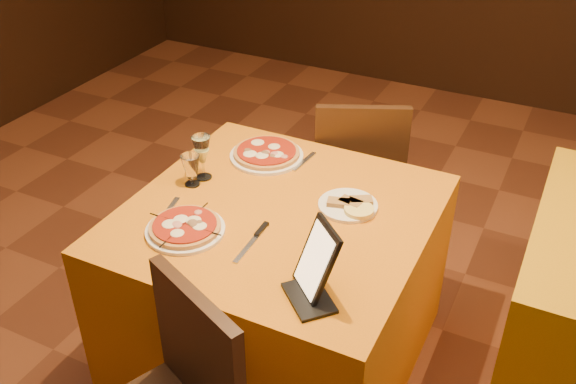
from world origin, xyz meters
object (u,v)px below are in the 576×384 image
at_px(pizza_near, 185,228).
at_px(water_glass, 191,170).
at_px(chair_main_far, 356,174).
at_px(pizza_far, 267,154).
at_px(wine_glass, 202,157).
at_px(main_table, 279,287).
at_px(tablet, 317,260).

xyz_separation_m(pizza_near, water_glass, (-0.15, 0.28, 0.05)).
xyz_separation_m(chair_main_far, pizza_far, (-0.23, -0.50, 0.31)).
xyz_separation_m(pizza_far, wine_glass, (-0.15, -0.26, 0.08)).
bearing_deg(pizza_near, wine_glass, 112.39).
relative_size(main_table, tablet, 4.51).
bearing_deg(wine_glass, pizza_far, 60.20).
height_order(main_table, tablet, tablet).
xyz_separation_m(pizza_near, wine_glass, (-0.14, 0.34, 0.08)).
relative_size(chair_main_far, water_glass, 7.00).
bearing_deg(pizza_far, tablet, -51.69).
relative_size(main_table, wine_glass, 5.79).
height_order(pizza_near, wine_glass, wine_glass).
xyz_separation_m(chair_main_far, water_glass, (-0.39, -0.83, 0.36)).
xyz_separation_m(main_table, wine_glass, (-0.38, 0.08, 0.47)).
distance_m(main_table, tablet, 0.67).
bearing_deg(main_table, pizza_near, -131.96).
bearing_deg(chair_main_far, pizza_near, 53.84).
relative_size(main_table, water_glass, 8.46).
xyz_separation_m(pizza_far, water_glass, (-0.16, -0.32, 0.05)).
bearing_deg(water_glass, pizza_near, -61.14).
height_order(chair_main_far, tablet, tablet).
bearing_deg(pizza_far, main_table, -55.89).
distance_m(main_table, pizza_far, 0.56).
bearing_deg(pizza_far, wine_glass, -119.80).
bearing_deg(chair_main_far, water_glass, 40.72).
bearing_deg(pizza_near, chair_main_far, 77.91).
bearing_deg(pizza_near, pizza_far, 89.21).
relative_size(main_table, pizza_near, 3.88).
relative_size(main_table, chair_main_far, 1.21).
xyz_separation_m(main_table, pizza_near, (-0.24, -0.26, 0.39)).
bearing_deg(pizza_near, water_glass, 118.86).
xyz_separation_m(pizza_far, tablet, (0.53, -0.67, 0.10)).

